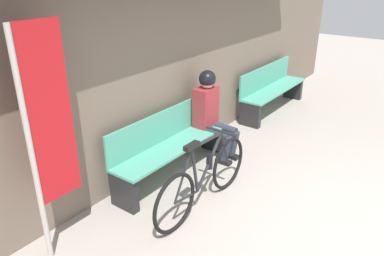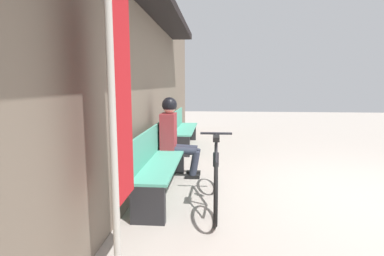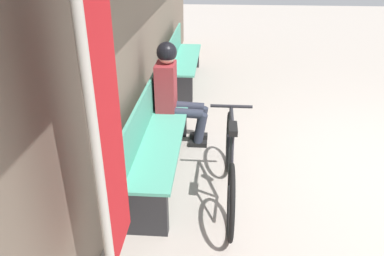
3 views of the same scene
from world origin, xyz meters
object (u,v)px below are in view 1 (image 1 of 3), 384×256
Objects in this scene: park_bench_near at (171,146)px; person_seated at (211,109)px; bicycle at (204,178)px; park_bench_far at (272,89)px; banner_pole at (45,127)px.

park_bench_near is 0.80m from person_seated.
park_bench_near is 0.83m from bicycle.
person_seated is 2.19m from park_bench_far.
bicycle is 0.78× the size of banner_pole.
bicycle is 0.88× the size of park_bench_far.
person_seated reaches higher than bicycle.
park_bench_far is at bearing 0.00° from park_bench_near.
park_bench_near is 1.13× the size of bicycle.
person_seated reaches higher than park_bench_near.
bicycle reaches higher than park_bench_near.
bicycle is at bearing -114.83° from park_bench_near.
person_seated is 0.65× the size of park_bench_far.
person_seated is at bearing -177.17° from park_bench_far.
bicycle is 3.34m from park_bench_far.
banner_pole reaches higher than park_bench_near.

